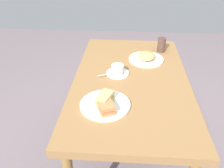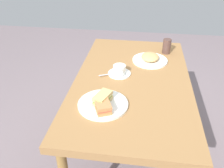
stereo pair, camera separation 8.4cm
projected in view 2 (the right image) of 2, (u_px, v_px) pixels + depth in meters
The scene contains 11 objects.
ground_plane at pixel (128, 158), 1.97m from camera, with size 6.00×6.00×0.00m, color slate.
dining_table at pixel (132, 88), 1.60m from camera, with size 1.30×0.75×0.77m.
sandwich_plate at pixel (103, 104), 1.31m from camera, with size 0.28×0.28×0.01m, color white.
sandwich_front at pixel (103, 98), 1.29m from camera, with size 0.13×0.10×0.06m.
sandwich_back at pixel (103, 106), 1.25m from camera, with size 0.14×0.12×0.05m.
coffee_saucer at pixel (119, 73), 1.60m from camera, with size 0.15×0.15×0.01m, color white.
coffee_cup at pixel (120, 69), 1.58m from camera, with size 0.11×0.08×0.06m.
spoon at pixel (108, 74), 1.58m from camera, with size 0.05×0.09×0.01m.
side_plate at pixel (150, 60), 1.76m from camera, with size 0.26×0.26×0.01m, color white.
side_food_pile at pixel (150, 57), 1.75m from camera, with size 0.15×0.13×0.04m, color tan.
drinking_glass at pixel (167, 46), 1.86m from camera, with size 0.06×0.06×0.11m, color brown.
Camera 2 is at (-1.34, -0.05, 1.57)m, focal length 38.05 mm.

